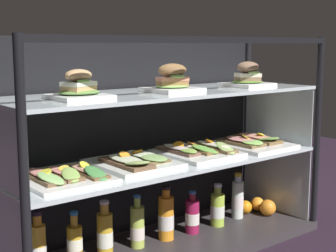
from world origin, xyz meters
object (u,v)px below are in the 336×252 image
at_px(juice_bottle_back_left, 192,216).
at_px(orange_fruit_rolled_forward, 258,204).
at_px(open_sandwich_tray_near_right_corner, 63,176).
at_px(orange_fruit_near_left_post, 268,208).
at_px(juice_bottle_back_center, 166,218).
at_px(plated_roll_sandwich_near_right_corner, 172,82).
at_px(juice_bottle_front_left_end, 238,199).
at_px(juice_bottle_front_second, 137,227).
at_px(juice_bottle_front_middle, 105,234).
at_px(plated_roll_sandwich_mid_left, 79,89).
at_px(open_sandwich_tray_far_left, 197,151).
at_px(juice_bottle_tucked_behind, 75,243).
at_px(orange_fruit_beside_bottles, 245,207).
at_px(open_sandwich_tray_mid_left, 134,161).
at_px(juice_bottle_front_fourth, 217,209).
at_px(plated_roll_sandwich_center, 248,78).
at_px(juice_bottle_near_post, 38,249).
at_px(open_sandwich_tray_right_of_center, 252,142).

xyz_separation_m(juice_bottle_back_left, orange_fruit_rolled_forward, (0.48, 0.02, -0.04)).
height_order(open_sandwich_tray_near_right_corner, orange_fruit_near_left_post, open_sandwich_tray_near_right_corner).
bearing_deg(juice_bottle_back_center, plated_roll_sandwich_near_right_corner, -110.57).
height_order(juice_bottle_back_center, juice_bottle_back_left, juice_bottle_back_center).
relative_size(orange_fruit_near_left_post, orange_fruit_rolled_forward, 1.14).
height_order(plated_roll_sandwich_near_right_corner, juice_bottle_front_left_end, plated_roll_sandwich_near_right_corner).
bearing_deg(open_sandwich_tray_near_right_corner, juice_bottle_back_center, 6.51).
bearing_deg(juice_bottle_front_left_end, open_sandwich_tray_near_right_corner, -176.53).
height_order(juice_bottle_front_second, juice_bottle_back_left, juice_bottle_front_second).
relative_size(juice_bottle_front_middle, orange_fruit_rolled_forward, 3.26).
height_order(plated_roll_sandwich_mid_left, open_sandwich_tray_far_left, plated_roll_sandwich_mid_left).
distance_m(plated_roll_sandwich_near_right_corner, open_sandwich_tray_near_right_corner, 0.59).
relative_size(juice_bottle_tucked_behind, orange_fruit_near_left_post, 2.66).
distance_m(juice_bottle_front_second, orange_fruit_beside_bottles, 0.70).
distance_m(open_sandwich_tray_mid_left, juice_bottle_tucked_behind, 0.40).
relative_size(juice_bottle_front_middle, juice_bottle_front_fourth, 1.14).
distance_m(juice_bottle_back_center, juice_bottle_front_left_end, 0.46).
xyz_separation_m(juice_bottle_front_second, juice_bottle_back_left, (0.30, -0.02, -0.01)).
height_order(juice_bottle_front_middle, juice_bottle_front_second, juice_bottle_front_middle).
distance_m(plated_roll_sandwich_center, open_sandwich_tray_mid_left, 0.70).
bearing_deg(juice_bottle_front_middle, juice_bottle_near_post, -179.60).
distance_m(open_sandwich_tray_far_left, orange_fruit_rolled_forward, 0.60).
bearing_deg(open_sandwich_tray_right_of_center, juice_bottle_front_second, 173.27).
xyz_separation_m(juice_bottle_front_middle, juice_bottle_front_second, (0.16, -0.01, -0.00)).
distance_m(juice_bottle_back_center, juice_bottle_back_left, 0.15).
xyz_separation_m(plated_roll_sandwich_near_right_corner, juice_bottle_near_post, (-0.58, 0.09, -0.61)).
xyz_separation_m(juice_bottle_near_post, orange_fruit_beside_bottles, (1.15, 0.01, -0.07)).
relative_size(juice_bottle_back_center, orange_fruit_beside_bottles, 3.60).
bearing_deg(juice_bottle_tucked_behind, juice_bottle_front_left_end, -1.14).
distance_m(plated_roll_sandwich_mid_left, orange_fruit_rolled_forward, 1.29).
xyz_separation_m(juice_bottle_front_middle, orange_fruit_beside_bottles, (0.85, 0.00, -0.06)).
xyz_separation_m(open_sandwich_tray_mid_left, juice_bottle_front_left_end, (0.66, 0.04, -0.30)).
distance_m(juice_bottle_near_post, juice_bottle_front_middle, 0.29).
bearing_deg(juice_bottle_back_center, open_sandwich_tray_near_right_corner, -173.49).
bearing_deg(open_sandwich_tray_right_of_center, juice_bottle_front_fourth, 164.55).
relative_size(open_sandwich_tray_near_right_corner, open_sandwich_tray_right_of_center, 1.00).
relative_size(plated_roll_sandwich_mid_left, open_sandwich_tray_near_right_corner, 0.58).
bearing_deg(juice_bottle_front_fourth, orange_fruit_rolled_forward, 4.86).
bearing_deg(open_sandwich_tray_far_left, juice_bottle_tucked_behind, 174.26).
relative_size(open_sandwich_tray_mid_left, juice_bottle_tucked_behind, 1.64).
bearing_deg(juice_bottle_near_post, juice_bottle_front_second, -0.65).
distance_m(open_sandwich_tray_near_right_corner, juice_bottle_front_middle, 0.38).
bearing_deg(plated_roll_sandwich_center, juice_bottle_front_middle, 172.37).
bearing_deg(orange_fruit_near_left_post, plated_roll_sandwich_mid_left, -179.44).
relative_size(juice_bottle_back_center, juice_bottle_front_fourth, 1.18).
xyz_separation_m(open_sandwich_tray_mid_left, open_sandwich_tray_right_of_center, (0.68, -0.03, 0.00)).
distance_m(juice_bottle_tucked_behind, juice_bottle_front_left_end, 0.91).
bearing_deg(open_sandwich_tray_far_left, juice_bottle_front_fourth, 8.62).
xyz_separation_m(open_sandwich_tray_near_right_corner, open_sandwich_tray_far_left, (0.68, 0.02, 0.00)).
bearing_deg(juice_bottle_front_second, juice_bottle_front_fourth, -3.22).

